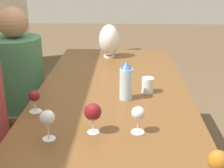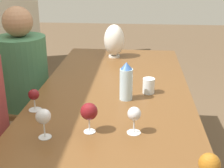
{
  "view_description": "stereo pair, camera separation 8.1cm",
  "coord_description": "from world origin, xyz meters",
  "px_view_note": "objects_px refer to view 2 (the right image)",
  "views": [
    {
      "loc": [
        -1.74,
        -0.07,
        1.53
      ],
      "look_at": [
        -0.01,
        0.0,
        0.87
      ],
      "focal_mm": 50.0,
      "sensor_mm": 36.0,
      "label": 1
    },
    {
      "loc": [
        -1.74,
        -0.15,
        1.53
      ],
      "look_at": [
        -0.01,
        0.0,
        0.87
      ],
      "focal_mm": 50.0,
      "sensor_mm": 36.0,
      "label": 2
    }
  ],
  "objects_px": {
    "wine_glass_1": "(209,165)",
    "chair_far": "(17,100)",
    "water_bottle": "(126,82)",
    "person_far": "(26,82)",
    "wine_glass_2": "(89,112)",
    "vase": "(114,40)",
    "water_tumbler": "(149,86)",
    "wine_glass_0": "(43,117)",
    "wine_glass_4": "(34,96)",
    "wine_glass_3": "(134,115)"
  },
  "relations": [
    {
      "from": "vase",
      "to": "wine_glass_1",
      "type": "distance_m",
      "value": 1.77
    },
    {
      "from": "wine_glass_1",
      "to": "wine_glass_4",
      "type": "bearing_deg",
      "value": 54.61
    },
    {
      "from": "wine_glass_0",
      "to": "wine_glass_2",
      "type": "distance_m",
      "value": 0.21
    },
    {
      "from": "wine_glass_1",
      "to": "wine_glass_2",
      "type": "height_order",
      "value": "wine_glass_2"
    },
    {
      "from": "wine_glass_3",
      "to": "chair_far",
      "type": "relative_size",
      "value": 0.15
    },
    {
      "from": "water_bottle",
      "to": "water_tumbler",
      "type": "height_order",
      "value": "water_bottle"
    },
    {
      "from": "wine_glass_3",
      "to": "chair_far",
      "type": "height_order",
      "value": "chair_far"
    },
    {
      "from": "wine_glass_0",
      "to": "chair_far",
      "type": "xyz_separation_m",
      "value": [
        1.0,
        0.55,
        -0.37
      ]
    },
    {
      "from": "wine_glass_0",
      "to": "wine_glass_4",
      "type": "bearing_deg",
      "value": 26.27
    },
    {
      "from": "water_tumbler",
      "to": "water_bottle",
      "type": "bearing_deg",
      "value": 128.55
    },
    {
      "from": "wine_glass_2",
      "to": "wine_glass_4",
      "type": "height_order",
      "value": "wine_glass_2"
    },
    {
      "from": "wine_glass_0",
      "to": "wine_glass_1",
      "type": "bearing_deg",
      "value": -113.75
    },
    {
      "from": "water_bottle",
      "to": "wine_glass_2",
      "type": "xyz_separation_m",
      "value": [
        -0.41,
        0.16,
        -0.01
      ]
    },
    {
      "from": "water_tumbler",
      "to": "person_far",
      "type": "xyz_separation_m",
      "value": [
        0.41,
        0.96,
        -0.16
      ]
    },
    {
      "from": "wine_glass_3",
      "to": "chair_far",
      "type": "distance_m",
      "value": 1.39
    },
    {
      "from": "water_bottle",
      "to": "wine_glass_4",
      "type": "distance_m",
      "value": 0.54
    },
    {
      "from": "vase",
      "to": "person_far",
      "type": "height_order",
      "value": "person_far"
    },
    {
      "from": "wine_glass_2",
      "to": "wine_glass_4",
      "type": "bearing_deg",
      "value": 57.73
    },
    {
      "from": "water_bottle",
      "to": "water_tumbler",
      "type": "relative_size",
      "value": 2.4
    },
    {
      "from": "vase",
      "to": "water_bottle",
      "type": "bearing_deg",
      "value": -170.84
    },
    {
      "from": "vase",
      "to": "wine_glass_1",
      "type": "bearing_deg",
      "value": -164.37
    },
    {
      "from": "wine_glass_0",
      "to": "wine_glass_2",
      "type": "bearing_deg",
      "value": -70.86
    },
    {
      "from": "chair_far",
      "to": "person_far",
      "type": "bearing_deg",
      "value": -90.0
    },
    {
      "from": "water_bottle",
      "to": "wine_glass_4",
      "type": "xyz_separation_m",
      "value": [
        -0.2,
        0.5,
        -0.03
      ]
    },
    {
      "from": "wine_glass_4",
      "to": "person_far",
      "type": "xyz_separation_m",
      "value": [
        0.72,
        0.32,
        -0.2
      ]
    },
    {
      "from": "wine_glass_0",
      "to": "wine_glass_3",
      "type": "xyz_separation_m",
      "value": [
        0.08,
        -0.42,
        -0.01
      ]
    },
    {
      "from": "wine_glass_2",
      "to": "person_far",
      "type": "xyz_separation_m",
      "value": [
        0.93,
        0.66,
        -0.22
      ]
    },
    {
      "from": "wine_glass_1",
      "to": "wine_glass_3",
      "type": "relative_size",
      "value": 1.08
    },
    {
      "from": "water_tumbler",
      "to": "person_far",
      "type": "height_order",
      "value": "person_far"
    },
    {
      "from": "wine_glass_1",
      "to": "chair_far",
      "type": "distance_m",
      "value": 1.84
    },
    {
      "from": "water_bottle",
      "to": "wine_glass_0",
      "type": "xyz_separation_m",
      "value": [
        -0.48,
        0.36,
        -0.01
      ]
    },
    {
      "from": "water_tumbler",
      "to": "wine_glass_2",
      "type": "xyz_separation_m",
      "value": [
        -0.52,
        0.3,
        0.06
      ]
    },
    {
      "from": "water_bottle",
      "to": "wine_glass_0",
      "type": "height_order",
      "value": "water_bottle"
    },
    {
      "from": "water_bottle",
      "to": "wine_glass_0",
      "type": "bearing_deg",
      "value": 143.49
    },
    {
      "from": "water_bottle",
      "to": "wine_glass_4",
      "type": "relative_size",
      "value": 1.87
    },
    {
      "from": "chair_far",
      "to": "person_far",
      "type": "relative_size",
      "value": 0.75
    },
    {
      "from": "water_bottle",
      "to": "person_far",
      "type": "distance_m",
      "value": 1.0
    },
    {
      "from": "wine_glass_2",
      "to": "wine_glass_3",
      "type": "distance_m",
      "value": 0.22
    },
    {
      "from": "water_tumbler",
      "to": "chair_far",
      "type": "relative_size",
      "value": 0.1
    },
    {
      "from": "water_bottle",
      "to": "water_tumbler",
      "type": "bearing_deg",
      "value": -51.45
    },
    {
      "from": "person_far",
      "to": "wine_glass_3",
      "type": "bearing_deg",
      "value": -136.45
    },
    {
      "from": "chair_far",
      "to": "person_far",
      "type": "height_order",
      "value": "person_far"
    },
    {
      "from": "water_bottle",
      "to": "chair_far",
      "type": "relative_size",
      "value": 0.25
    },
    {
      "from": "chair_far",
      "to": "wine_glass_4",
      "type": "bearing_deg",
      "value": -150.36
    },
    {
      "from": "vase",
      "to": "person_far",
      "type": "distance_m",
      "value": 0.82
    },
    {
      "from": "wine_glass_2",
      "to": "vase",
      "type": "bearing_deg",
      "value": -0.38
    },
    {
      "from": "wine_glass_1",
      "to": "wine_glass_4",
      "type": "distance_m",
      "value": 1.02
    },
    {
      "from": "water_tumbler",
      "to": "vase",
      "type": "relative_size",
      "value": 0.34
    },
    {
      "from": "water_bottle",
      "to": "wine_glass_1",
      "type": "relative_size",
      "value": 1.58
    },
    {
      "from": "chair_far",
      "to": "person_far",
      "type": "xyz_separation_m",
      "value": [
        0.0,
        -0.09,
        0.16
      ]
    }
  ]
}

